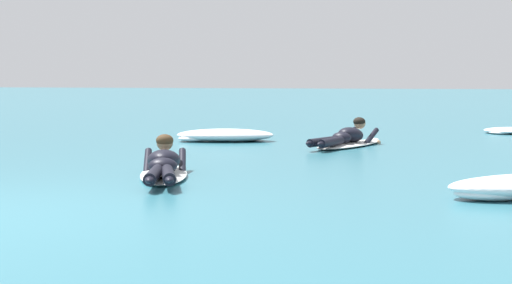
% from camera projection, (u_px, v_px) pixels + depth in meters
% --- Properties ---
extents(ground_plane, '(120.00, 120.00, 0.00)m').
position_uv_depth(ground_plane, '(243.00, 134.00, 16.61)').
color(ground_plane, '#2D6B7A').
extents(surfer_near, '(1.18, 2.46, 0.55)m').
position_uv_depth(surfer_near, '(164.00, 167.00, 9.48)').
color(surfer_near, white).
rests_on(surfer_near, ground).
extents(surfer_far, '(1.26, 2.50, 0.55)m').
position_uv_depth(surfer_far, '(347.00, 139.00, 13.68)').
color(surfer_far, white).
rests_on(surfer_far, ground).
extents(whitewater_front, '(1.96, 1.22, 0.24)m').
position_uv_depth(whitewater_front, '(225.00, 136.00, 14.78)').
color(whitewater_front, white).
rests_on(whitewater_front, ground).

